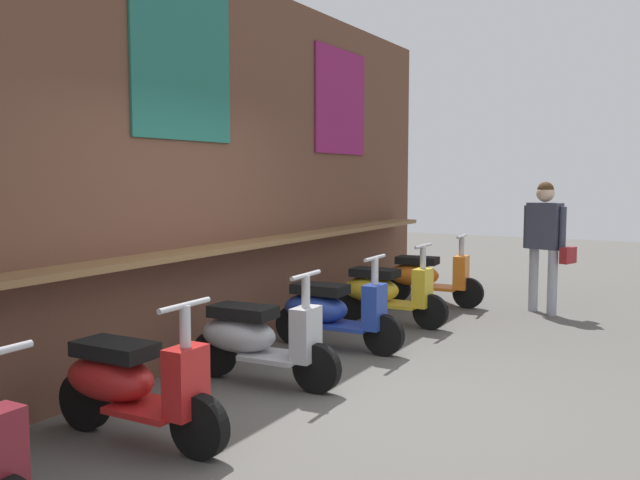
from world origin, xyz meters
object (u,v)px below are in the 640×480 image
Objects in this scene: scooter_red at (129,383)px; scooter_orange at (426,276)px; scooter_yellow at (384,291)px; scooter_blue at (330,311)px; scooter_silver at (255,338)px; shopper_with_handbag at (545,234)px.

scooter_red is 1.00× the size of scooter_orange.
scooter_blue is at bearing -89.51° from scooter_yellow.
scooter_blue and scooter_orange have the same top height.
scooter_yellow is at bearing 87.66° from scooter_silver.
scooter_yellow is 1.39m from scooter_orange.
scooter_orange is (5.49, -0.00, 0.00)m from scooter_red.
scooter_blue is 1.00× the size of scooter_orange.
scooter_silver is at bearing -89.51° from scooter_yellow.
scooter_red is 1.00× the size of scooter_silver.
scooter_silver is 1.00× the size of scooter_blue.
shopper_with_handbag reaches higher than scooter_orange.
shopper_with_handbag is (5.67, -1.52, 0.63)m from scooter_red.
shopper_with_handbag reaches higher than scooter_yellow.
scooter_orange is (4.04, -0.00, 0.00)m from scooter_silver.
scooter_orange is (1.39, -0.00, 0.00)m from scooter_yellow.
scooter_silver is 1.00× the size of scooter_yellow.
scooter_silver is 1.00× the size of scooter_orange.
shopper_with_handbag is at bearing 67.91° from scooter_silver.
scooter_silver is at bearing -91.53° from scooter_blue.
scooter_silver is 0.84× the size of shopper_with_handbag.
scooter_silver is 1.33m from scooter_blue.
scooter_silver and scooter_orange have the same top height.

